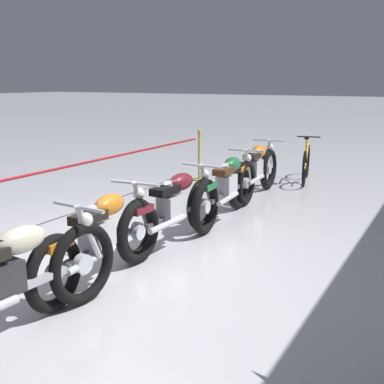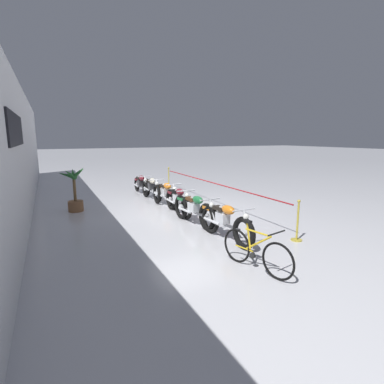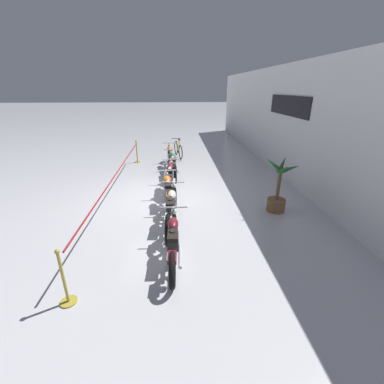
{
  "view_description": "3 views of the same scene",
  "coord_description": "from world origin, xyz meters",
  "px_view_note": "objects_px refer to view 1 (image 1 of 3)",
  "views": [
    {
      "loc": [
        4.37,
        3.59,
        2.05
      ],
      "look_at": [
        -1.35,
        0.4,
        0.52
      ],
      "focal_mm": 45.0,
      "sensor_mm": 36.0,
      "label": 1
    },
    {
      "loc": [
        -9.68,
        4.4,
        2.58
      ],
      "look_at": [
        -1.49,
        0.45,
        0.89
      ],
      "focal_mm": 28.0,
      "sensor_mm": 36.0,
      "label": 2
    },
    {
      "loc": [
        7.9,
        0.75,
        3.35
      ],
      "look_at": [
        0.74,
        1.22,
        0.43
      ],
      "focal_mm": 24.0,
      "sensor_mm": 36.0,
      "label": 3
    }
  ],
  "objects_px": {
    "motorcycle_cream_4": "(6,285)",
    "motorcycle_maroon_2": "(174,209)",
    "motorcycle_orange_0": "(255,171)",
    "bicycle": "(306,163)",
    "motorcycle_orange_3": "(101,238)",
    "stanchion_far_left": "(104,169)",
    "motorcycle_green_1": "(228,187)"
  },
  "relations": [
    {
      "from": "motorcycle_cream_4",
      "to": "motorcycle_maroon_2",
      "type": "bearing_deg",
      "value": -178.6
    },
    {
      "from": "motorcycle_orange_0",
      "to": "bicycle",
      "type": "xyz_separation_m",
      "value": [
        -1.81,
        0.39,
        -0.09
      ]
    },
    {
      "from": "motorcycle_orange_3",
      "to": "stanchion_far_left",
      "type": "distance_m",
      "value": 2.59
    },
    {
      "from": "motorcycle_orange_0",
      "to": "bicycle",
      "type": "bearing_deg",
      "value": 167.84
    },
    {
      "from": "motorcycle_orange_0",
      "to": "motorcycle_maroon_2",
      "type": "relative_size",
      "value": 1.09
    },
    {
      "from": "motorcycle_orange_0",
      "to": "motorcycle_cream_4",
      "type": "height_order",
      "value": "motorcycle_cream_4"
    },
    {
      "from": "motorcycle_green_1",
      "to": "stanchion_far_left",
      "type": "distance_m",
      "value": 1.91
    },
    {
      "from": "motorcycle_maroon_2",
      "to": "motorcycle_orange_3",
      "type": "distance_m",
      "value": 1.34
    },
    {
      "from": "motorcycle_green_1",
      "to": "bicycle",
      "type": "height_order",
      "value": "bicycle"
    },
    {
      "from": "motorcycle_maroon_2",
      "to": "motorcycle_cream_4",
      "type": "bearing_deg",
      "value": 1.4
    },
    {
      "from": "stanchion_far_left",
      "to": "motorcycle_orange_3",
      "type": "bearing_deg",
      "value": 38.4
    },
    {
      "from": "motorcycle_green_1",
      "to": "motorcycle_maroon_2",
      "type": "height_order",
      "value": "motorcycle_green_1"
    },
    {
      "from": "motorcycle_orange_3",
      "to": "bicycle",
      "type": "relative_size",
      "value": 1.27
    },
    {
      "from": "motorcycle_orange_0",
      "to": "bicycle",
      "type": "height_order",
      "value": "motorcycle_orange_0"
    },
    {
      "from": "motorcycle_orange_3",
      "to": "stanchion_far_left",
      "type": "relative_size",
      "value": 0.25
    },
    {
      "from": "motorcycle_green_1",
      "to": "motorcycle_cream_4",
      "type": "xyz_separation_m",
      "value": [
        4.07,
        -0.02,
        0.01
      ]
    },
    {
      "from": "motorcycle_green_1",
      "to": "motorcycle_cream_4",
      "type": "distance_m",
      "value": 4.07
    },
    {
      "from": "motorcycle_orange_0",
      "to": "stanchion_far_left",
      "type": "height_order",
      "value": "stanchion_far_left"
    },
    {
      "from": "motorcycle_green_1",
      "to": "motorcycle_orange_3",
      "type": "height_order",
      "value": "motorcycle_green_1"
    },
    {
      "from": "motorcycle_maroon_2",
      "to": "motorcycle_orange_3",
      "type": "height_order",
      "value": "motorcycle_maroon_2"
    },
    {
      "from": "motorcycle_orange_0",
      "to": "motorcycle_maroon_2",
      "type": "height_order",
      "value": "motorcycle_orange_0"
    },
    {
      "from": "motorcycle_orange_0",
      "to": "motorcycle_cream_4",
      "type": "xyz_separation_m",
      "value": [
        5.48,
        0.11,
        0.01
      ]
    },
    {
      "from": "motorcycle_orange_3",
      "to": "motorcycle_cream_4",
      "type": "xyz_separation_m",
      "value": [
        1.3,
        0.12,
        0.02
      ]
    },
    {
      "from": "motorcycle_maroon_2",
      "to": "motorcycle_orange_3",
      "type": "relative_size",
      "value": 1.02
    },
    {
      "from": "motorcycle_orange_0",
      "to": "bicycle",
      "type": "distance_m",
      "value": 1.86
    },
    {
      "from": "motorcycle_cream_4",
      "to": "stanchion_far_left",
      "type": "bearing_deg",
      "value": -152.56
    },
    {
      "from": "motorcycle_orange_3",
      "to": "bicycle",
      "type": "distance_m",
      "value": 6.01
    },
    {
      "from": "motorcycle_maroon_2",
      "to": "bicycle",
      "type": "xyz_separation_m",
      "value": [
        -4.65,
        0.34,
        -0.08
      ]
    },
    {
      "from": "motorcycle_orange_0",
      "to": "motorcycle_maroon_2",
      "type": "bearing_deg",
      "value": 0.99
    },
    {
      "from": "motorcycle_orange_0",
      "to": "motorcycle_green_1",
      "type": "xyz_separation_m",
      "value": [
        1.41,
        0.13,
        0.0
      ]
    },
    {
      "from": "motorcycle_green_1",
      "to": "bicycle",
      "type": "distance_m",
      "value": 3.23
    },
    {
      "from": "motorcycle_orange_0",
      "to": "motorcycle_green_1",
      "type": "distance_m",
      "value": 1.42
    }
  ]
}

